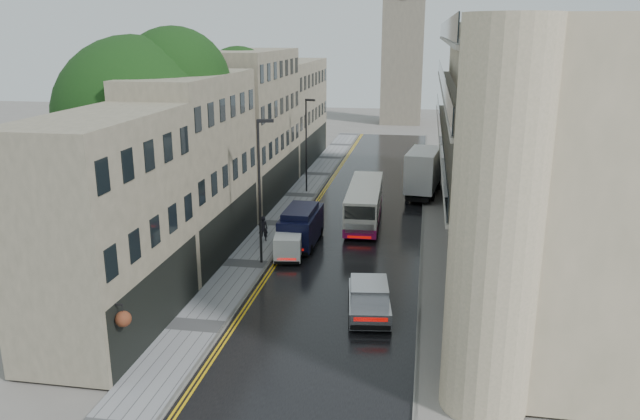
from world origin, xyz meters
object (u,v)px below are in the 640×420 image
(white_van, at_px, (275,250))
(lamp_post_far, at_px, (306,146))
(white_lorry, at_px, (408,176))
(pedestrian, at_px, (263,229))
(navy_van, at_px, (280,233))
(lamp_post_near, at_px, (260,193))
(tree_far, at_px, (215,126))
(silver_hatchback, at_px, (351,312))
(tree_near, at_px, (139,146))
(cream_bus, at_px, (347,213))

(white_van, xyz_separation_m, lamp_post_far, (-1.41, 17.32, 3.23))
(white_lorry, bearing_deg, white_van, -107.20)
(white_van, height_order, pedestrian, pedestrian)
(navy_van, height_order, lamp_post_near, lamp_post_near)
(white_lorry, height_order, white_van, white_lorry)
(tree_far, bearing_deg, lamp_post_far, 31.73)
(white_lorry, height_order, lamp_post_far, lamp_post_far)
(tree_far, relative_size, silver_hatchback, 2.77)
(white_van, relative_size, pedestrian, 2.18)
(tree_near, height_order, lamp_post_far, tree_near)
(tree_far, relative_size, white_lorry, 1.61)
(silver_hatchback, height_order, lamp_post_far, lamp_post_far)
(silver_hatchback, relative_size, navy_van, 0.86)
(pedestrian, height_order, lamp_post_far, lamp_post_far)
(white_lorry, height_order, lamp_post_near, lamp_post_near)
(pedestrian, bearing_deg, navy_van, 116.44)
(silver_hatchback, xyz_separation_m, lamp_post_near, (-6.36, 7.55, 3.55))
(tree_near, xyz_separation_m, silver_hatchback, (13.87, -7.99, -6.08))
(white_lorry, xyz_separation_m, lamp_post_far, (-8.73, 1.09, 2.05))
(tree_far, relative_size, navy_van, 2.40)
(tree_far, relative_size, white_van, 3.32)
(lamp_post_near, bearing_deg, silver_hatchback, -62.77)
(silver_hatchback, relative_size, white_van, 1.20)
(navy_van, bearing_deg, pedestrian, 133.37)
(tree_near, distance_m, navy_van, 10.07)
(tree_near, height_order, white_van, tree_near)
(cream_bus, xyz_separation_m, lamp_post_near, (-4.29, -7.01, 3.04))
(white_lorry, bearing_deg, navy_van, -110.42)
(silver_hatchback, bearing_deg, lamp_post_near, 122.82)
(white_lorry, distance_m, lamp_post_far, 9.04)
(white_van, distance_m, pedestrian, 4.02)
(tree_far, distance_m, pedestrian, 12.62)
(tree_far, relative_size, lamp_post_far, 1.57)
(silver_hatchback, xyz_separation_m, pedestrian, (-7.25, 11.40, 0.12))
(tree_near, height_order, silver_hatchback, tree_near)
(tree_near, distance_m, cream_bus, 14.62)
(silver_hatchback, distance_m, navy_van, 11.24)
(navy_van, bearing_deg, white_lorry, 63.21)
(silver_hatchback, distance_m, pedestrian, 13.51)
(cream_bus, xyz_separation_m, silver_hatchback, (2.07, -14.56, -0.51))
(white_van, bearing_deg, tree_near, 170.37)
(silver_hatchback, xyz_separation_m, white_van, (-5.55, 7.76, 0.01))
(cream_bus, distance_m, navy_van, 6.07)
(white_van, distance_m, lamp_post_near, 3.64)
(tree_far, bearing_deg, white_lorry, 11.05)
(navy_van, height_order, pedestrian, navy_van)
(tree_far, bearing_deg, silver_hatchback, -57.10)
(pedestrian, distance_m, lamp_post_far, 14.03)
(cream_bus, bearing_deg, lamp_post_near, -123.50)
(cream_bus, height_order, silver_hatchback, cream_bus)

